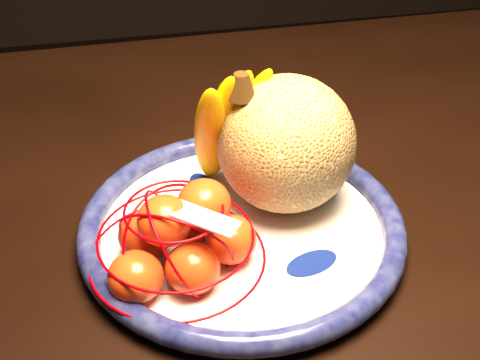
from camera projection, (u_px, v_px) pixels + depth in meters
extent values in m
cube|color=black|center=(246.00, 213.00, 0.78)|extent=(1.56, 0.95, 0.04)
cylinder|color=white|center=(242.00, 233.00, 0.71)|extent=(0.32, 0.32, 0.01)
torus|color=#02053A|center=(242.00, 225.00, 0.71)|extent=(0.35, 0.35, 0.02)
cylinder|color=white|center=(242.00, 236.00, 0.72)|extent=(0.15, 0.15, 0.00)
ellipsoid|color=navy|center=(312.00, 263.00, 0.67)|extent=(0.13, 0.09, 0.00)
ellipsoid|color=navy|center=(203.00, 186.00, 0.77)|extent=(0.08, 0.12, 0.00)
ellipsoid|color=navy|center=(147.00, 240.00, 0.69)|extent=(0.10, 0.06, 0.00)
sphere|color=olive|center=(286.00, 144.00, 0.71)|extent=(0.15, 0.15, 0.15)
ellipsoid|color=#E6AA08|center=(210.00, 130.00, 0.71)|extent=(0.05, 0.10, 0.17)
ellipsoid|color=#E6AA08|center=(219.00, 125.00, 0.71)|extent=(0.06, 0.10, 0.17)
ellipsoid|color=#E6AA08|center=(227.00, 122.00, 0.72)|extent=(0.08, 0.10, 0.17)
ellipsoid|color=#E6AA08|center=(237.00, 120.00, 0.73)|extent=(0.10, 0.09, 0.17)
cone|color=black|center=(223.00, 61.00, 0.67)|extent=(0.03, 0.03, 0.03)
ellipsoid|color=#FF3F18|center=(136.00, 277.00, 0.62)|extent=(0.05, 0.05, 0.05)
ellipsoid|color=#FF3F18|center=(193.00, 268.00, 0.63)|extent=(0.05, 0.05, 0.05)
ellipsoid|color=#FF3F18|center=(230.00, 239.00, 0.66)|extent=(0.05, 0.05, 0.05)
ellipsoid|color=#FF3F18|center=(144.00, 236.00, 0.66)|extent=(0.05, 0.05, 0.05)
ellipsoid|color=#FF3F18|center=(197.00, 219.00, 0.69)|extent=(0.05, 0.05, 0.05)
ellipsoid|color=#FF3F18|center=(165.00, 221.00, 0.63)|extent=(0.05, 0.05, 0.05)
ellipsoid|color=#FF3F18|center=(204.00, 204.00, 0.65)|extent=(0.05, 0.05, 0.05)
torus|color=#BA0006|center=(177.00, 257.00, 0.66)|extent=(0.21, 0.21, 0.00)
torus|color=#BA0006|center=(176.00, 237.00, 0.64)|extent=(0.18, 0.18, 0.00)
torus|color=#BA0006|center=(174.00, 210.00, 0.62)|extent=(0.11, 0.11, 0.00)
torus|color=#BA0006|center=(176.00, 244.00, 0.65)|extent=(0.13, 0.11, 0.11)
torus|color=#BA0006|center=(176.00, 244.00, 0.65)|extent=(0.06, 0.12, 0.11)
torus|color=#BA0006|center=(176.00, 244.00, 0.65)|extent=(0.13, 0.10, 0.11)
cube|color=white|center=(200.00, 217.00, 0.61)|extent=(0.07, 0.06, 0.01)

